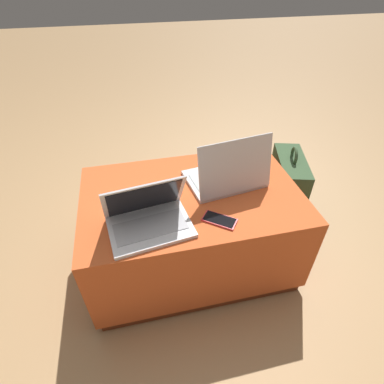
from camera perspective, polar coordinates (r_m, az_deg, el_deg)
The scene contains 6 objects.
ground_plane at distance 1.70m, azimuth -0.09°, elevation -12.60°, with size 14.00×14.00×0.00m, color tan.
ottoman at distance 1.52m, azimuth -0.10°, elevation -7.04°, with size 1.00×0.64×0.47m.
laptop_near at distance 1.19m, azimuth -8.34°, elevation -4.75°, with size 0.35×0.27×0.21m.
laptop_far at distance 1.39m, azimuth 6.78°, elevation 3.28°, with size 0.38×0.30×0.26m.
cell_phone at distance 1.23m, azimuth 5.26°, elevation -5.31°, with size 0.15×0.14×0.01m.
backpack at distance 1.84m, azimuth 17.49°, elevation -0.36°, with size 0.27×0.38×0.53m.
Camera 1 is at (-0.23, -1.03, 1.33)m, focal length 28.00 mm.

